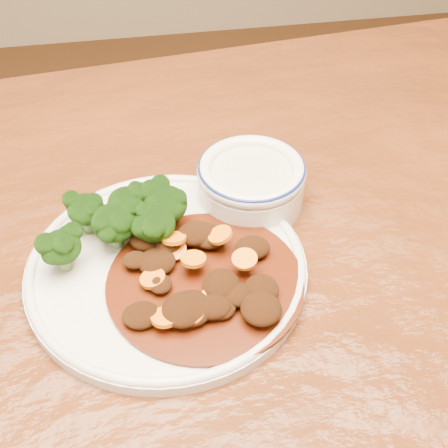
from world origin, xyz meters
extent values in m
cube|color=#5B2810|center=(0.00, 0.00, 0.73)|extent=(1.59, 1.05, 0.04)
cylinder|color=silver|center=(-0.05, 0.00, 0.76)|extent=(0.29, 0.29, 0.01)
torus|color=silver|center=(-0.05, 0.00, 0.76)|extent=(0.29, 0.29, 0.01)
cylinder|color=#5D8444|center=(-0.06, 0.03, 0.77)|extent=(0.01, 0.01, 0.02)
ellipsoid|color=black|center=(-0.06, 0.03, 0.79)|extent=(0.04, 0.04, 0.03)
cylinder|color=#5D8444|center=(-0.10, 0.04, 0.77)|extent=(0.01, 0.01, 0.02)
ellipsoid|color=black|center=(-0.10, 0.04, 0.80)|extent=(0.05, 0.05, 0.04)
cylinder|color=#5D8444|center=(-0.13, 0.06, 0.77)|extent=(0.01, 0.01, 0.02)
ellipsoid|color=black|center=(-0.13, 0.06, 0.79)|extent=(0.04, 0.04, 0.03)
cylinder|color=#5D8444|center=(-0.08, 0.07, 0.77)|extent=(0.01, 0.01, 0.02)
ellipsoid|color=black|center=(-0.08, 0.07, 0.79)|extent=(0.04, 0.04, 0.03)
cylinder|color=#5D8444|center=(-0.04, 0.06, 0.77)|extent=(0.01, 0.01, 0.02)
ellipsoid|color=black|center=(-0.04, 0.06, 0.80)|extent=(0.05, 0.05, 0.04)
cylinder|color=#5D8444|center=(-0.15, 0.01, 0.77)|extent=(0.01, 0.01, 0.02)
ellipsoid|color=black|center=(-0.15, 0.01, 0.79)|extent=(0.04, 0.04, 0.03)
cylinder|color=#5D8444|center=(-0.06, 0.03, 0.77)|extent=(0.01, 0.01, 0.02)
ellipsoid|color=black|center=(-0.06, 0.03, 0.79)|extent=(0.04, 0.04, 0.03)
cylinder|color=#4B1608|center=(-0.02, -0.03, 0.77)|extent=(0.20, 0.20, 0.00)
ellipsoid|color=black|center=(-0.05, 0.01, 0.78)|extent=(0.03, 0.03, 0.01)
ellipsoid|color=black|center=(0.04, 0.00, 0.78)|extent=(0.04, 0.03, 0.02)
ellipsoid|color=black|center=(-0.08, -0.07, 0.77)|extent=(0.04, 0.03, 0.02)
ellipsoid|color=black|center=(-0.01, -0.07, 0.77)|extent=(0.03, 0.03, 0.01)
ellipsoid|color=black|center=(-0.07, 0.03, 0.78)|extent=(0.03, 0.03, 0.02)
ellipsoid|color=black|center=(-0.02, 0.02, 0.78)|extent=(0.04, 0.03, 0.02)
ellipsoid|color=black|center=(0.00, 0.02, 0.78)|extent=(0.04, 0.03, 0.02)
ellipsoid|color=black|center=(-0.06, -0.01, 0.77)|extent=(0.04, 0.04, 0.02)
ellipsoid|color=black|center=(0.00, -0.05, 0.78)|extent=(0.04, 0.04, 0.02)
ellipsoid|color=black|center=(-0.04, -0.07, 0.78)|extent=(0.04, 0.04, 0.02)
ellipsoid|color=black|center=(0.04, -0.06, 0.78)|extent=(0.03, 0.04, 0.02)
ellipsoid|color=black|center=(0.01, -0.06, 0.78)|extent=(0.03, 0.03, 0.02)
ellipsoid|color=black|center=(-0.06, -0.04, 0.77)|extent=(0.02, 0.02, 0.01)
ellipsoid|color=black|center=(0.03, -0.09, 0.78)|extent=(0.04, 0.04, 0.02)
ellipsoid|color=black|center=(-0.08, 0.00, 0.78)|extent=(0.03, 0.02, 0.01)
ellipsoid|color=black|center=(-0.03, -0.07, 0.78)|extent=(0.04, 0.04, 0.02)
ellipsoid|color=black|center=(-0.01, -0.07, 0.78)|extent=(0.04, 0.03, 0.02)
ellipsoid|color=black|center=(0.03, -0.06, 0.78)|extent=(0.02, 0.02, 0.01)
ellipsoid|color=black|center=(-0.03, -0.07, 0.78)|extent=(0.03, 0.03, 0.02)
cylinder|color=orange|center=(-0.07, -0.03, 0.78)|extent=(0.03, 0.03, 0.01)
cylinder|color=orange|center=(0.01, 0.01, 0.79)|extent=(0.04, 0.04, 0.02)
cylinder|color=orange|center=(0.03, -0.03, 0.79)|extent=(0.04, 0.04, 0.01)
cylinder|color=orange|center=(-0.01, -0.06, 0.78)|extent=(0.03, 0.03, 0.01)
cylinder|color=orange|center=(-0.04, 0.01, 0.78)|extent=(0.03, 0.03, 0.02)
cylinder|color=orange|center=(-0.03, -0.08, 0.78)|extent=(0.04, 0.04, 0.01)
cylinder|color=orange|center=(-0.06, -0.08, 0.78)|extent=(0.03, 0.03, 0.01)
cylinder|color=orange|center=(-0.04, 0.01, 0.79)|extent=(0.04, 0.04, 0.02)
cylinder|color=orange|center=(-0.02, -0.02, 0.78)|extent=(0.03, 0.03, 0.01)
cylinder|color=white|center=(0.06, 0.09, 0.77)|extent=(0.12, 0.12, 0.04)
cylinder|color=beige|center=(0.06, 0.09, 0.79)|extent=(0.09, 0.09, 0.01)
torus|color=white|center=(0.06, 0.09, 0.80)|extent=(0.12, 0.12, 0.02)
torus|color=navy|center=(0.06, 0.09, 0.80)|extent=(0.12, 0.12, 0.01)
camera|label=1|loc=(-0.06, -0.44, 1.24)|focal=50.00mm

